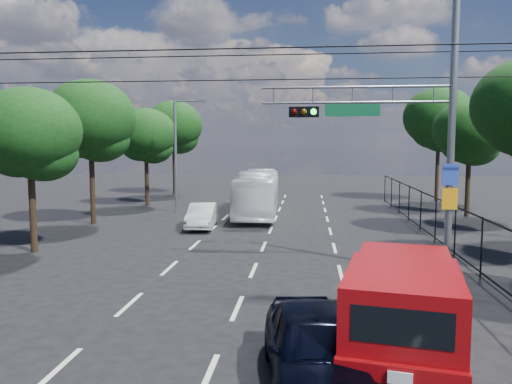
# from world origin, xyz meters

# --- Properties ---
(ground) EXTENTS (120.00, 120.00, 0.00)m
(ground) POSITION_xyz_m (0.00, 0.00, 0.00)
(ground) COLOR black
(ground) RESTS_ON ground
(lane_markings) EXTENTS (6.12, 38.00, 0.01)m
(lane_markings) POSITION_xyz_m (-0.00, 14.00, 0.01)
(lane_markings) COLOR beige
(lane_markings) RESTS_ON ground
(signal_mast) EXTENTS (6.43, 0.39, 9.50)m
(signal_mast) POSITION_xyz_m (5.28, 7.99, 5.24)
(signal_mast) COLOR slate
(signal_mast) RESTS_ON ground
(streetlight_left) EXTENTS (2.09, 0.22, 7.08)m
(streetlight_left) POSITION_xyz_m (-6.33, 22.00, 3.94)
(streetlight_left) COLOR slate
(streetlight_left) RESTS_ON ground
(utility_wires) EXTENTS (22.00, 5.04, 0.74)m
(utility_wires) POSITION_xyz_m (0.00, 8.83, 7.23)
(utility_wires) COLOR black
(utility_wires) RESTS_ON ground
(fence_right) EXTENTS (0.06, 34.03, 2.00)m
(fence_right) POSITION_xyz_m (7.60, 12.17, 1.03)
(fence_right) COLOR black
(fence_right) RESTS_ON ground
(tree_right_d) EXTENTS (4.32, 4.32, 7.02)m
(tree_right_d) POSITION_xyz_m (11.42, 22.02, 4.85)
(tree_right_d) COLOR black
(tree_right_d) RESTS_ON ground
(tree_right_e) EXTENTS (5.28, 5.28, 8.58)m
(tree_right_e) POSITION_xyz_m (11.62, 30.02, 5.94)
(tree_right_e) COLOR black
(tree_right_e) RESTS_ON ground
(tree_left_b) EXTENTS (4.08, 4.08, 6.63)m
(tree_left_b) POSITION_xyz_m (-9.18, 10.02, 4.58)
(tree_left_b) COLOR black
(tree_left_b) RESTS_ON ground
(tree_left_c) EXTENTS (4.80, 4.80, 7.80)m
(tree_left_c) POSITION_xyz_m (-9.78, 17.02, 5.40)
(tree_left_c) COLOR black
(tree_left_c) RESTS_ON ground
(tree_left_d) EXTENTS (4.20, 4.20, 6.83)m
(tree_left_d) POSITION_xyz_m (-9.38, 25.02, 4.72)
(tree_left_d) COLOR black
(tree_left_d) RESTS_ON ground
(tree_left_e) EXTENTS (4.92, 4.92, 7.99)m
(tree_left_e) POSITION_xyz_m (-9.58, 33.02, 5.53)
(tree_left_e) COLOR black
(tree_left_e) RESTS_ON ground
(red_pickup) EXTENTS (3.05, 5.92, 2.11)m
(red_pickup) POSITION_xyz_m (3.80, 1.22, 1.12)
(red_pickup) COLOR black
(red_pickup) RESTS_ON ground
(navy_hatchback) EXTENTS (2.26, 4.49, 1.47)m
(navy_hatchback) POSITION_xyz_m (2.00, -0.17, 0.73)
(navy_hatchback) COLOR black
(navy_hatchback) RESTS_ON ground
(white_bus) EXTENTS (2.67, 9.84, 2.72)m
(white_bus) POSITION_xyz_m (-1.19, 21.26, 1.36)
(white_bus) COLOR white
(white_bus) RESTS_ON ground
(white_van) EXTENTS (1.64, 3.93, 1.26)m
(white_van) POSITION_xyz_m (-3.61, 16.42, 0.63)
(white_van) COLOR silver
(white_van) RESTS_ON ground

